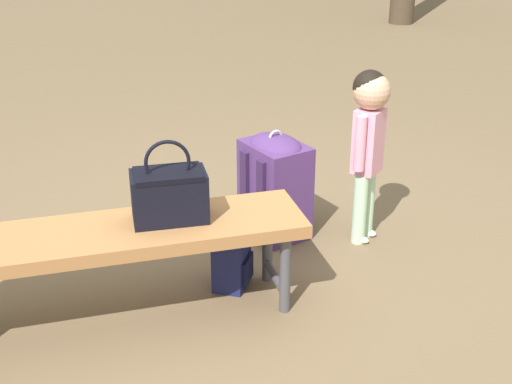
# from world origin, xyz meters

# --- Properties ---
(ground_plane) EXTENTS (40.00, 40.00, 0.00)m
(ground_plane) POSITION_xyz_m (0.00, 0.00, 0.00)
(ground_plane) COLOR brown
(ground_plane) RESTS_ON ground
(park_bench) EXTENTS (1.65, 0.69, 0.45)m
(park_bench) POSITION_xyz_m (-0.68, -0.17, 0.39)
(park_bench) COLOR #9E6B3D
(park_bench) RESTS_ON ground
(handbag) EXTENTS (0.35, 0.25, 0.37)m
(handbag) POSITION_xyz_m (-0.46, -0.19, 0.58)
(handbag) COLOR black
(handbag) RESTS_ON park_bench
(child_standing) EXTENTS (0.23, 0.19, 0.94)m
(child_standing) POSITION_xyz_m (0.69, -0.01, 0.63)
(child_standing) COLOR #B2D8B2
(child_standing) RESTS_ON ground
(backpack_large) EXTENTS (0.35, 0.39, 0.61)m
(backpack_large) POSITION_xyz_m (0.29, 0.26, 0.30)
(backpack_large) COLOR #4C2D66
(backpack_large) RESTS_ON ground
(backpack_small) EXTENTS (0.23, 0.24, 0.33)m
(backpack_small) POSITION_xyz_m (-0.15, -0.14, 0.16)
(backpack_small) COLOR #191E4C
(backpack_small) RESTS_ON ground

